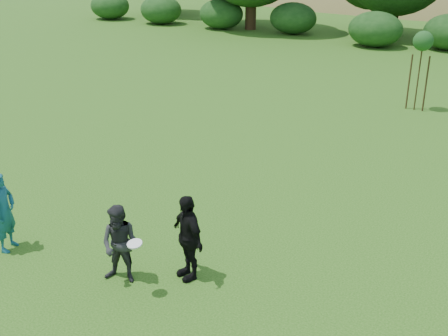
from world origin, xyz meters
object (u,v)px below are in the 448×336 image
object	(u,v)px
player_teal	(4,212)
player_grey	(121,245)
player_black	(188,237)
sapling	(423,43)

from	to	relation	value
player_teal	player_grey	xyz separation A→B (m)	(2.74, 0.37, -0.08)
player_teal	player_black	distance (m)	3.85
player_grey	player_black	bearing A→B (deg)	22.03
player_grey	player_black	distance (m)	1.22
player_grey	sapling	world-z (taller)	sapling
player_black	sapling	xyz separation A→B (m)	(0.67, 13.27, 1.58)
player_grey	player_black	world-z (taller)	player_black
player_black	player_teal	bearing A→B (deg)	-136.49
player_grey	sapling	distance (m)	14.22
player_teal	player_black	world-z (taller)	player_teal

